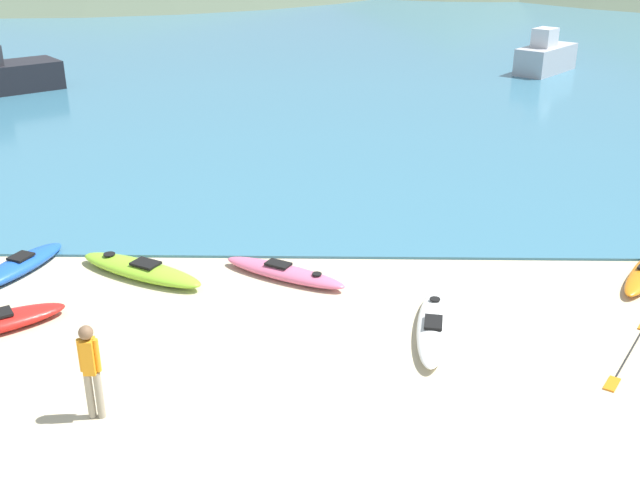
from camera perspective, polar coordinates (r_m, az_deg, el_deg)
bay_water at (r=50.76m, az=0.36°, el=15.28°), size 160.00×70.00×0.06m
kayak_on_sand_3 at (r=15.87m, az=-2.75°, el=-2.51°), size 2.82×1.86×0.33m
kayak_on_sand_4 at (r=17.35m, az=-22.04°, el=-1.90°), size 1.62×2.70×0.36m
kayak_on_sand_5 at (r=13.97m, az=8.62°, el=-6.56°), size 1.02×2.92×0.34m
kayak_on_sand_6 at (r=16.38m, az=-13.50°, el=-2.24°), size 3.13×2.12×0.37m
person_near_foreground at (r=11.78m, az=-17.09°, el=-9.20°), size 0.32×0.22×1.59m
moored_boat_0 at (r=39.39m, az=16.81°, el=13.18°), size 3.63×3.93×2.16m
loose_paddle at (r=14.37m, az=22.53°, el=-7.96°), size 1.68×2.42×0.03m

